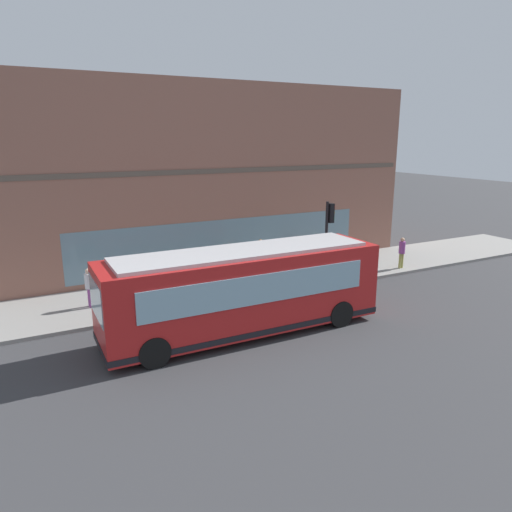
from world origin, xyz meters
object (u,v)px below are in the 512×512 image
Objects in this scene: pedestrian_near_hydrant at (89,285)px; pedestrian_walking_along_curb at (261,253)px; traffic_light_near_corner at (329,226)px; fire_hydrant at (286,275)px; newspaper_vending_box at (304,256)px; city_bus_nearside at (244,291)px; pedestrian_by_light_pole at (402,251)px.

pedestrian_walking_along_curb reaches higher than pedestrian_near_hydrant.
fire_hydrant is at bearing 74.27° from traffic_light_near_corner.
traffic_light_near_corner is 3.77m from newspaper_vending_box.
traffic_light_near_corner reaches higher than fire_hydrant.
city_bus_nearside is at bearing 147.07° from pedestrian_walking_along_curb.
traffic_light_near_corner reaches higher than city_bus_nearside.
pedestrian_walking_along_curb is at bearing 68.35° from pedestrian_by_light_pole.
city_bus_nearside is 6.66m from pedestrian_near_hydrant.
traffic_light_near_corner is at bearing -97.72° from pedestrian_near_hydrant.
pedestrian_by_light_pole reaches higher than pedestrian_near_hydrant.
pedestrian_near_hydrant is 8.60m from pedestrian_walking_along_curb.
newspaper_vending_box is (6.40, -6.77, -0.95)m from city_bus_nearside.
pedestrian_near_hydrant is 0.99× the size of pedestrian_by_light_pole.
fire_hydrant is at bearing 133.45° from newspaper_vending_box.
city_bus_nearside is 11.17× the size of newspaper_vending_box.
city_bus_nearside is at bearing 119.04° from traffic_light_near_corner.
pedestrian_by_light_pole is 1.81× the size of newspaper_vending_box.
fire_hydrant is 8.79m from pedestrian_near_hydrant.
pedestrian_by_light_pole is 7.44m from pedestrian_walking_along_curb.
city_bus_nearside is at bearing -136.92° from pedestrian_near_hydrant.
pedestrian_by_light_pole is (-0.57, -6.69, 0.57)m from fire_hydrant.
newspaper_vending_box is at bearing -82.24° from pedestrian_near_hydrant.
newspaper_vending_box reaches higher than fire_hydrant.
city_bus_nearside is 13.59× the size of fire_hydrant.
city_bus_nearside is at bearing 107.27° from pedestrian_by_light_pole.
newspaper_vending_box is (2.99, -0.63, -2.20)m from traffic_light_near_corner.
pedestrian_walking_along_curb is (2.72, 2.17, -1.67)m from traffic_light_near_corner.
city_bus_nearside is 7.13m from traffic_light_near_corner.
traffic_light_near_corner is 10.91m from pedestrian_near_hydrant.
pedestrian_walking_along_curb is (2.17, 0.22, 0.62)m from fire_hydrant.
pedestrian_near_hydrant is at bearing 98.50° from pedestrian_walking_along_curb.
traffic_light_near_corner is at bearing -105.73° from fire_hydrant.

